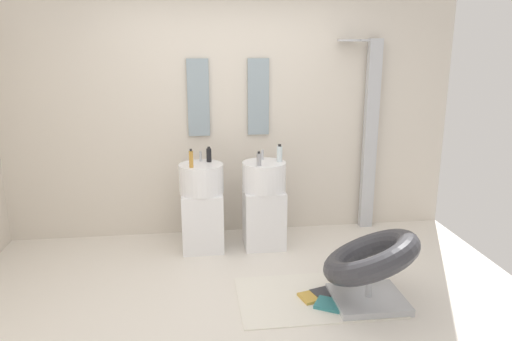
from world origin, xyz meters
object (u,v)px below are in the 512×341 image
at_px(pedestal_sink_right, 264,203).
at_px(lounge_chair, 370,263).
at_px(soap_bottle_black, 209,155).
at_px(pedestal_sink_left, 202,206).
at_px(magazine_charcoal, 328,292).
at_px(coffee_mug, 336,283).
at_px(magazine_ochre, 313,297).
at_px(magazine_teal, 331,305).
at_px(soap_bottle_grey, 259,159).
at_px(shower_column, 369,132).
at_px(soap_bottle_amber, 191,159).
at_px(soap_bottle_clear, 280,154).

bearing_deg(pedestal_sink_right, lounge_chair, -62.26).
relative_size(pedestal_sink_right, soap_bottle_black, 6.44).
xyz_separation_m(pedestal_sink_left, magazine_charcoal, (0.99, -1.08, -0.43)).
bearing_deg(coffee_mug, lounge_chair, -53.81).
distance_m(pedestal_sink_left, magazine_ochre, 1.48).
height_order(pedestal_sink_left, coffee_mug, pedestal_sink_left).
bearing_deg(magazine_teal, lounge_chair, 35.90).
bearing_deg(lounge_chair, soap_bottle_grey, 123.09).
distance_m(coffee_mug, soap_bottle_grey, 1.35).
xyz_separation_m(pedestal_sink_left, lounge_chair, (1.27, -1.25, -0.10)).
relative_size(shower_column, soap_bottle_amber, 11.59).
distance_m(magazine_charcoal, magazine_ochre, 0.15).
relative_size(shower_column, soap_bottle_grey, 14.61).
bearing_deg(magazine_ochre, pedestal_sink_left, 111.91).
relative_size(pedestal_sink_right, magazine_teal, 4.12).
height_order(shower_column, soap_bottle_black, shower_column).
relative_size(pedestal_sink_left, soap_bottle_clear, 5.56).
height_order(magazine_teal, soap_bottle_grey, soap_bottle_grey).
bearing_deg(soap_bottle_amber, pedestal_sink_right, 8.73).
xyz_separation_m(lounge_chair, magazine_teal, (-0.31, -0.03, -0.33)).
relative_size(magazine_teal, soap_bottle_amber, 1.33).
bearing_deg(soap_bottle_amber, shower_column, 14.39).
distance_m(magazine_charcoal, soap_bottle_clear, 1.45).
distance_m(shower_column, magazine_ochre, 2.08).
bearing_deg(magazine_ochre, pedestal_sink_right, 86.70).
relative_size(shower_column, magazine_teal, 8.70).
distance_m(pedestal_sink_right, magazine_teal, 1.39).
relative_size(lounge_chair, soap_bottle_black, 7.15).
distance_m(magazine_ochre, soap_bottle_grey, 1.39).
distance_m(pedestal_sink_left, soap_bottle_clear, 0.92).
relative_size(pedestal_sink_left, soap_bottle_black, 6.44).
xyz_separation_m(magazine_teal, soap_bottle_amber, (-1.05, 1.17, 0.93)).
bearing_deg(magazine_ochre, soap_bottle_amber, 117.60).
bearing_deg(magazine_teal, soap_bottle_clear, 128.81).
bearing_deg(soap_bottle_amber, pedestal_sink_left, 50.01).
relative_size(pedestal_sink_left, magazine_ochre, 4.83).
relative_size(shower_column, soap_bottle_clear, 11.74).
bearing_deg(soap_bottle_clear, magazine_charcoal, -78.43).
bearing_deg(magazine_ochre, shower_column, 42.56).
bearing_deg(coffee_mug, soap_bottle_amber, 143.10).
relative_size(magazine_ochre, magazine_teal, 0.85).
bearing_deg(soap_bottle_grey, magazine_charcoal, -64.78).
relative_size(soap_bottle_black, soap_bottle_clear, 0.86).
bearing_deg(magazine_ochre, soap_bottle_clear, 79.07).
height_order(pedestal_sink_left, soap_bottle_grey, soap_bottle_grey).
height_order(pedestal_sink_right, soap_bottle_grey, soap_bottle_grey).
distance_m(shower_column, soap_bottle_black, 1.76).
bearing_deg(pedestal_sink_left, soap_bottle_black, 48.18).
bearing_deg(magazine_charcoal, coffee_mug, 25.48).
distance_m(lounge_chair, magazine_charcoal, 0.46).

